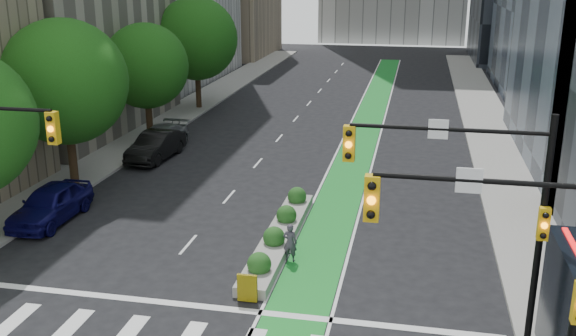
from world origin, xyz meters
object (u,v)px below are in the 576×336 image
at_px(parked_car_left_mid, 156,146).
at_px(parked_car_left_far, 160,138).
at_px(cyclist, 290,243).
at_px(pedestrian_far, 576,282).
at_px(median_planter, 280,234).
at_px(parked_car_left_near, 51,204).

distance_m(parked_car_left_mid, parked_car_left_far, 2.04).
height_order(parked_car_left_mid, parked_car_left_far, parked_car_left_mid).
xyz_separation_m(cyclist, pedestrian_far, (10.16, -1.76, 0.22)).
relative_size(median_planter, pedestrian_far, 5.97).
relative_size(parked_car_left_near, parked_car_left_mid, 0.99).
height_order(parked_car_left_mid, pedestrian_far, pedestrian_far).
xyz_separation_m(cyclist, parked_car_left_mid, (-10.74, 12.27, 0.05)).
bearing_deg(pedestrian_far, parked_car_left_near, -15.27).
bearing_deg(cyclist, parked_car_left_far, -46.13).
relative_size(cyclist, parked_car_left_near, 0.31).
bearing_deg(pedestrian_far, parked_car_left_far, -42.35).
xyz_separation_m(parked_car_left_mid, parked_car_left_far, (-0.52, 1.97, -0.07)).
bearing_deg(parked_car_left_mid, parked_car_left_far, 108.55).
bearing_deg(cyclist, parked_car_left_mid, -43.27).
bearing_deg(parked_car_left_near, parked_car_left_far, 88.82).
bearing_deg(pedestrian_far, median_planter, -23.17).
bearing_deg(median_planter, pedestrian_far, -17.59).
bearing_deg(cyclist, median_planter, -59.49).
bearing_deg(parked_car_left_near, pedestrian_far, -9.72).
bearing_deg(parked_car_left_far, pedestrian_far, -32.71).
bearing_deg(parked_car_left_mid, pedestrian_far, -30.10).
height_order(parked_car_left_near, parked_car_left_far, parked_car_left_near).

